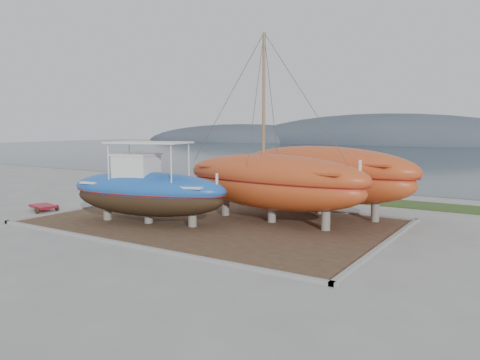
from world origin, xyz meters
The scene contains 11 objects.
ground centered at (0.00, 0.00, 0.00)m, with size 140.00×140.00×0.00m, color gray.
dirt_patch centered at (0.00, 4.00, 0.03)m, with size 18.00×12.00×0.06m, color #422D1E.
curb_frame centered at (0.00, 4.00, 0.07)m, with size 18.60×12.60×0.15m, color gray, non-canonical shape.
grass_strip centered at (0.00, 15.50, 0.04)m, with size 44.00×3.00×0.08m, color #284219.
sea centered at (0.00, 70.00, 0.00)m, with size 260.00×100.00×0.04m, color #182830, non-canonical shape.
mountain_ridge centered at (0.00, 125.00, 0.00)m, with size 200.00×36.00×20.00m, color #333D49, non-canonical shape.
blue_caique centered at (-2.68, 1.83, 2.20)m, with size 8.90×2.78×4.28m, color #1D57B4, non-canonical shape.
white_dinghy centered at (-5.61, 5.30, 0.62)m, with size 3.73×1.40×1.12m, color white, non-canonical shape.
orange_sailboat centered at (2.69, 5.53, 5.00)m, with size 11.04×3.25×9.89m, color #B2421B, non-canonical shape.
orange_bare_hull centered at (3.95, 9.19, 1.98)m, with size 11.70×3.51×3.83m, color #B2421B, non-canonical shape.
red_trailer centered at (-10.73, 1.16, 0.19)m, with size 2.64×1.32×0.37m, color #A71224, non-canonical shape.
Camera 1 is at (14.46, -16.00, 5.12)m, focal length 35.00 mm.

